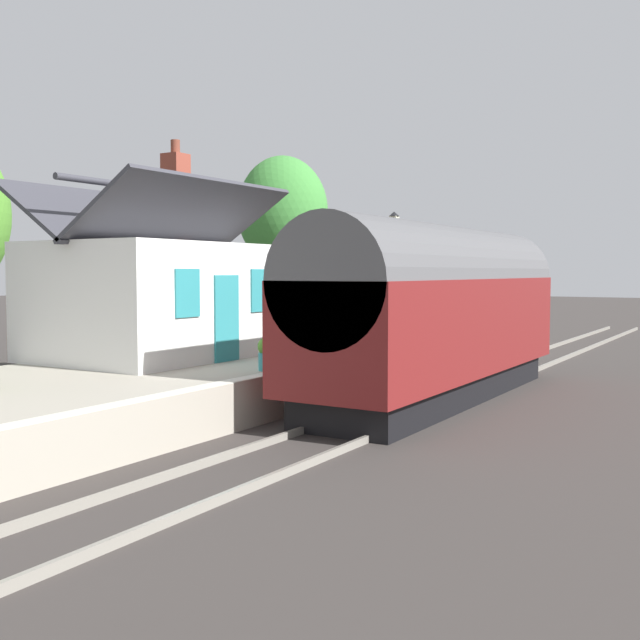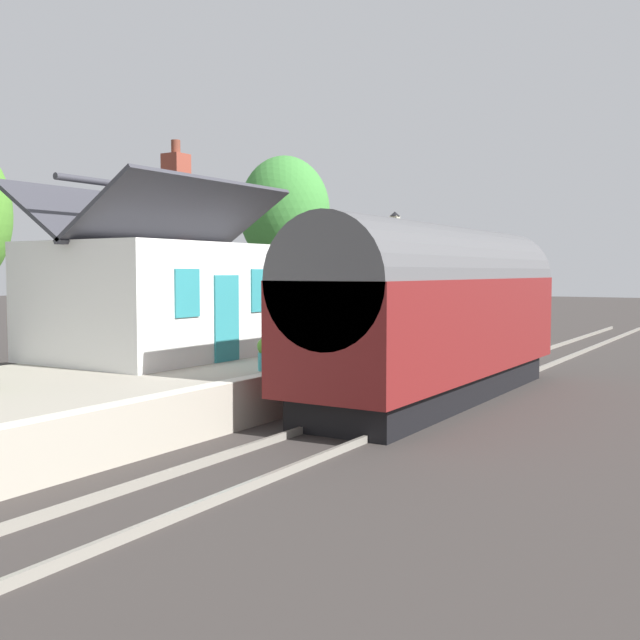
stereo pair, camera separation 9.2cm
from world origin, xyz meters
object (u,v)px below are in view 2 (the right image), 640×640
(bench_platform_end, at_px, (421,316))
(bench_near_building, at_px, (395,319))
(planter_under_sign, at_px, (266,353))
(train, at_px, (438,310))
(planter_corner_building, at_px, (417,328))
(lamp_post_platform, at_px, (395,253))
(tree_far_right, at_px, (285,212))
(planter_bench_left, at_px, (280,330))
(planter_edge_near, at_px, (402,318))
(planter_bench_right, at_px, (344,315))
(planter_edge_far, at_px, (343,320))
(station_building, at_px, (152,295))

(bench_platform_end, xyz_separation_m, bench_near_building, (-2.41, -0.06, 0.00))
(planter_under_sign, bearing_deg, bench_near_building, 11.20)
(train, relative_size, planter_corner_building, 15.54)
(planter_corner_building, bearing_deg, lamp_post_platform, 176.98)
(bench_near_building, distance_m, tree_far_right, 12.01)
(tree_far_right, bearing_deg, planter_bench_left, -146.29)
(bench_near_building, xyz_separation_m, planter_edge_near, (3.04, 1.16, -0.16))
(planter_bench_right, xyz_separation_m, planter_edge_far, (-0.97, -0.51, -0.15))
(tree_far_right, bearing_deg, planter_corner_building, -127.81)
(planter_edge_near, height_order, planter_under_sign, planter_under_sign)
(planter_under_sign, relative_size, tree_far_right, 0.08)
(bench_near_building, distance_m, planter_corner_building, 2.87)
(station_building, xyz_separation_m, planter_under_sign, (-0.60, -4.00, -1.20))
(bench_near_building, relative_size, tree_far_right, 0.16)
(station_building, relative_size, tree_far_right, 0.65)
(planter_bench_right, relative_size, lamp_post_platform, 0.21)
(planter_edge_near, relative_size, planter_corner_building, 1.48)
(planter_under_sign, bearing_deg, tree_far_right, 33.29)
(planter_bench_right, distance_m, planter_corner_building, 6.28)
(planter_edge_near, height_order, planter_corner_building, planter_corner_building)
(station_building, relative_size, planter_under_sign, 7.73)
(planter_bench_left, relative_size, lamp_post_platform, 0.20)
(train, height_order, planter_under_sign, train)
(lamp_post_platform, bearing_deg, bench_near_building, 25.53)
(train, height_order, lamp_post_platform, lamp_post_platform)
(bench_platform_end, xyz_separation_m, planter_edge_near, (0.64, 1.11, -0.16))
(planter_bench_right, bearing_deg, train, -138.66)
(bench_platform_end, height_order, planter_under_sign, bench_platform_end)
(planter_edge_near, bearing_deg, train, -150.31)
(bench_platform_end, distance_m, bench_near_building, 2.41)
(bench_near_building, bearing_deg, planter_edge_near, 20.91)
(tree_far_right, bearing_deg, station_building, -156.30)
(planter_bench_right, bearing_deg, planter_under_sign, -157.36)
(station_building, relative_size, planter_edge_near, 5.44)
(planter_edge_near, xyz_separation_m, planter_under_sign, (-13.92, -3.32, 0.07))
(station_building, bearing_deg, planter_corner_building, -24.55)
(train, xyz_separation_m, tree_far_right, (13.31, 13.69, 3.87))
(planter_bench_left, bearing_deg, lamp_post_platform, -75.00)
(planter_bench_right, height_order, planter_bench_left, planter_bench_right)
(bench_platform_end, relative_size, planter_corner_building, 1.98)
(train, relative_size, station_building, 1.93)
(bench_near_building, xyz_separation_m, planter_edge_far, (0.72, 2.58, -0.17))
(bench_platform_end, bearing_deg, planter_edge_near, 60.07)
(planter_edge_far, distance_m, lamp_post_platform, 6.66)
(planter_edge_near, height_order, planter_bench_left, same)
(bench_near_building, height_order, planter_bench_left, bench_near_building)
(tree_far_right, bearing_deg, bench_near_building, -124.62)
(planter_bench_left, bearing_deg, planter_edge_near, -4.89)
(planter_bench_left, xyz_separation_m, tree_far_right, (10.94, 7.30, 4.79))
(station_building, distance_m, bench_near_building, 10.50)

